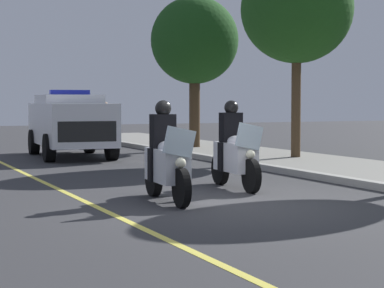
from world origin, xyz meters
TOP-DOWN VIEW (x-y plane):
  - ground_plane at (0.00, 0.00)m, footprint 80.00×80.00m
  - lane_stripe_center at (0.00, -2.21)m, footprint 48.00×0.12m
  - police_motorcycle_lead_left at (-0.93, -0.94)m, footprint 2.14×0.62m
  - police_motorcycle_lead_right at (-2.04, 0.95)m, footprint 2.14×0.62m
  - police_suv at (-11.01, 0.06)m, footprint 5.03×2.36m
  - cyclist_background at (-14.94, 2.40)m, footprint 1.76×0.34m
  - tree_far_back at (-7.15, 5.66)m, footprint 3.21×3.21m
  - tree_behind_suv at (-12.46, 4.90)m, footprint 3.07×3.07m

SIDE VIEW (x-z plane):
  - ground_plane at x=0.00m, z-range 0.00..0.00m
  - lane_stripe_center at x=0.00m, z-range 0.00..0.01m
  - police_motorcycle_lead_left at x=-0.93m, z-range -0.16..1.56m
  - police_motorcycle_lead_right at x=-2.04m, z-range -0.16..1.56m
  - cyclist_background at x=-14.94m, z-range 0.00..1.69m
  - police_suv at x=-11.01m, z-range 0.04..2.09m
  - tree_behind_suv at x=-12.46m, z-range 1.18..6.44m
  - tree_far_back at x=-7.15m, z-range 1.43..7.20m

